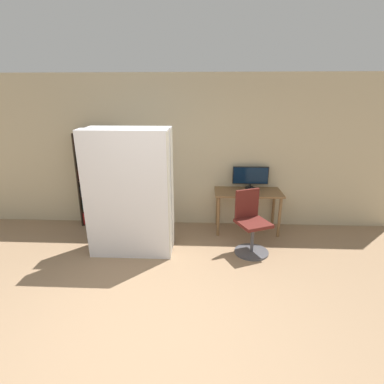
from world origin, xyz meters
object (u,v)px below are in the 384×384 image
Objects in this scene: mattress_far at (134,189)px; office_chair at (251,228)px; monitor at (250,176)px; bookshelf at (96,181)px; mattress_near at (128,196)px.

office_chair is at bearing -4.52° from mattress_far.
monitor reaches higher than office_chair.
monitor is at bearing -0.03° from bookshelf.
mattress_near is (0.91, -1.21, 0.12)m from bookshelf.
mattress_far is at bearing -42.92° from bookshelf.
office_chair is 0.51× the size of mattress_near.
monitor is 2.08m from mattress_far.
mattress_far reaches higher than bookshelf.
bookshelf is (-2.81, 0.00, -0.13)m from monitor.
office_chair is at bearing -19.98° from bookshelf.
office_chair is 2.92m from bookshelf.
mattress_near is 0.37m from mattress_far.
mattress_near reaches higher than bookshelf.
mattress_near reaches higher than monitor.
bookshelf is 0.90× the size of mattress_far.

